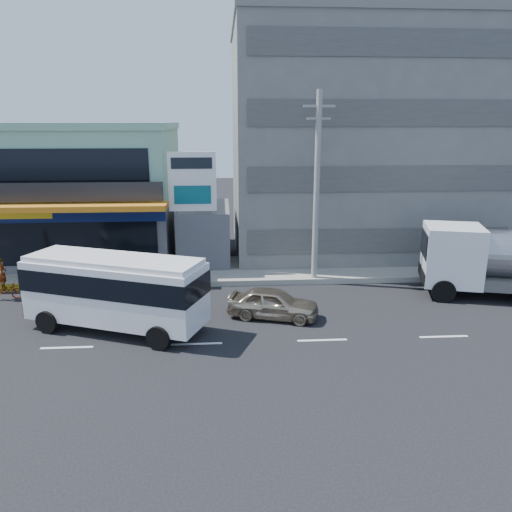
{
  "coord_description": "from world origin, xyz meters",
  "views": [
    {
      "loc": [
        1.1,
        -18.14,
        8.45
      ],
      "look_at": [
        2.68,
        4.96,
        2.2
      ],
      "focal_mm": 35.0,
      "sensor_mm": 36.0,
      "label": 1
    }
  ],
  "objects_px": {
    "satellite_dish": "(203,208)",
    "sedan": "(273,303)",
    "utility_pole_near": "(317,188)",
    "minibus": "(115,287)",
    "billboard": "(192,189)",
    "motorcycle_rider": "(4,286)",
    "concrete_building": "(356,144)",
    "shop_building": "(78,195)",
    "tanker_truck": "(511,261)"
  },
  "relations": [
    {
      "from": "billboard",
      "to": "tanker_truck",
      "type": "bearing_deg",
      "value": -17.39
    },
    {
      "from": "billboard",
      "to": "tanker_truck",
      "type": "height_order",
      "value": "billboard"
    },
    {
      "from": "shop_building",
      "to": "satellite_dish",
      "type": "height_order",
      "value": "shop_building"
    },
    {
      "from": "utility_pole_near",
      "to": "tanker_truck",
      "type": "relative_size",
      "value": 1.08
    },
    {
      "from": "minibus",
      "to": "sedan",
      "type": "distance_m",
      "value": 6.81
    },
    {
      "from": "satellite_dish",
      "to": "motorcycle_rider",
      "type": "xyz_separation_m",
      "value": [
        -9.6,
        -5.24,
        -2.89
      ]
    },
    {
      "from": "satellite_dish",
      "to": "utility_pole_near",
      "type": "xyz_separation_m",
      "value": [
        6.0,
        -3.6,
        1.57
      ]
    },
    {
      "from": "concrete_building",
      "to": "tanker_truck",
      "type": "relative_size",
      "value": 1.72
    },
    {
      "from": "shop_building",
      "to": "utility_pole_near",
      "type": "height_order",
      "value": "utility_pole_near"
    },
    {
      "from": "concrete_building",
      "to": "billboard",
      "type": "relative_size",
      "value": 2.32
    },
    {
      "from": "concrete_building",
      "to": "billboard",
      "type": "height_order",
      "value": "concrete_building"
    },
    {
      "from": "satellite_dish",
      "to": "sedan",
      "type": "height_order",
      "value": "satellite_dish"
    },
    {
      "from": "billboard",
      "to": "concrete_building",
      "type": "bearing_deg",
      "value": 28.92
    },
    {
      "from": "concrete_building",
      "to": "utility_pole_near",
      "type": "height_order",
      "value": "concrete_building"
    },
    {
      "from": "shop_building",
      "to": "tanker_truck",
      "type": "xyz_separation_m",
      "value": [
        23.09,
        -9.63,
        -2.11
      ]
    },
    {
      "from": "minibus",
      "to": "satellite_dish",
      "type": "bearing_deg",
      "value": 70.23
    },
    {
      "from": "shop_building",
      "to": "concrete_building",
      "type": "height_order",
      "value": "concrete_building"
    },
    {
      "from": "utility_pole_near",
      "to": "tanker_truck",
      "type": "distance_m",
      "value": 10.14
    },
    {
      "from": "minibus",
      "to": "motorcycle_rider",
      "type": "bearing_deg",
      "value": 146.59
    },
    {
      "from": "satellite_dish",
      "to": "billboard",
      "type": "bearing_deg",
      "value": -105.52
    },
    {
      "from": "sedan",
      "to": "tanker_truck",
      "type": "relative_size",
      "value": 0.43
    },
    {
      "from": "billboard",
      "to": "minibus",
      "type": "relative_size",
      "value": 0.88
    },
    {
      "from": "satellite_dish",
      "to": "minibus",
      "type": "bearing_deg",
      "value": -109.77
    },
    {
      "from": "billboard",
      "to": "shop_building",
      "type": "bearing_deg",
      "value": 147.68
    },
    {
      "from": "concrete_building",
      "to": "minibus",
      "type": "xyz_separation_m",
      "value": [
        -13.36,
        -13.35,
        -5.12
      ]
    },
    {
      "from": "shop_building",
      "to": "motorcycle_rider",
      "type": "bearing_deg",
      "value": -101.06
    },
    {
      "from": "motorcycle_rider",
      "to": "minibus",
      "type": "bearing_deg",
      "value": -33.41
    },
    {
      "from": "satellite_dish",
      "to": "sedan",
      "type": "xyz_separation_m",
      "value": [
        3.28,
        -8.47,
        -2.89
      ]
    },
    {
      "from": "utility_pole_near",
      "to": "motorcycle_rider",
      "type": "distance_m",
      "value": 16.31
    },
    {
      "from": "satellite_dish",
      "to": "billboard",
      "type": "height_order",
      "value": "billboard"
    },
    {
      "from": "shop_building",
      "to": "motorcycle_rider",
      "type": "xyz_separation_m",
      "value": [
        -1.6,
        -8.18,
        -3.31
      ]
    },
    {
      "from": "shop_building",
      "to": "concrete_building",
      "type": "bearing_deg",
      "value": 3.35
    },
    {
      "from": "concrete_building",
      "to": "motorcycle_rider",
      "type": "distance_m",
      "value": 22.57
    },
    {
      "from": "shop_building",
      "to": "billboard",
      "type": "height_order",
      "value": "shop_building"
    },
    {
      "from": "utility_pole_near",
      "to": "minibus",
      "type": "distance_m",
      "value": 11.46
    },
    {
      "from": "sedan",
      "to": "motorcycle_rider",
      "type": "distance_m",
      "value": 13.28
    },
    {
      "from": "utility_pole_near",
      "to": "minibus",
      "type": "relative_size",
      "value": 1.27
    },
    {
      "from": "tanker_truck",
      "to": "shop_building",
      "type": "bearing_deg",
      "value": 157.37
    },
    {
      "from": "minibus",
      "to": "motorcycle_rider",
      "type": "distance_m",
      "value": 7.57
    },
    {
      "from": "concrete_building",
      "to": "minibus",
      "type": "relative_size",
      "value": 2.03
    },
    {
      "from": "concrete_building",
      "to": "tanker_truck",
      "type": "height_order",
      "value": "concrete_building"
    },
    {
      "from": "concrete_building",
      "to": "sedan",
      "type": "height_order",
      "value": "concrete_building"
    },
    {
      "from": "minibus",
      "to": "concrete_building",
      "type": "bearing_deg",
      "value": 44.98
    },
    {
      "from": "billboard",
      "to": "utility_pole_near",
      "type": "bearing_deg",
      "value": -15.48
    },
    {
      "from": "minibus",
      "to": "tanker_truck",
      "type": "relative_size",
      "value": 0.85
    },
    {
      "from": "billboard",
      "to": "minibus",
      "type": "distance_m",
      "value": 8.63
    },
    {
      "from": "shop_building",
      "to": "minibus",
      "type": "distance_m",
      "value": 13.31
    },
    {
      "from": "concrete_building",
      "to": "motorcycle_rider",
      "type": "xyz_separation_m",
      "value": [
        -19.6,
        -9.24,
        -6.31
      ]
    },
    {
      "from": "tanker_truck",
      "to": "billboard",
      "type": "bearing_deg",
      "value": 162.61
    },
    {
      "from": "billboard",
      "to": "motorcycle_rider",
      "type": "xyz_separation_m",
      "value": [
        -9.1,
        -3.44,
        -4.24
      ]
    }
  ]
}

